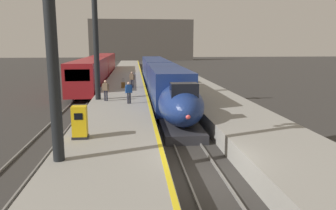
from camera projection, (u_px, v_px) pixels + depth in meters
ground_plane at (205, 179)px, 13.50m from camera, size 260.00×260.00×0.00m
platform_left at (124, 89)px, 37.17m from camera, size 4.80×110.00×1.05m
platform_right at (193, 88)px, 38.01m from camera, size 4.80×110.00×1.05m
platform_left_safety_stripe at (144, 84)px, 37.31m from camera, size 0.20×107.80×0.01m
rail_main_left at (152, 89)px, 40.28m from camera, size 0.08×110.00×0.12m
rail_main_right at (163, 89)px, 40.44m from camera, size 0.08×110.00×0.12m
rail_secondary_left at (85, 90)px, 39.45m from camera, size 0.08×110.00×0.12m
rail_secondary_right at (98, 90)px, 39.61m from camera, size 0.08×110.00×0.12m
highspeed_train_main at (161, 78)px, 35.22m from camera, size 2.92×37.33×3.60m
regional_train_adjacent at (98, 68)px, 47.58m from camera, size 2.85×36.60×3.80m
station_column_near at (51, 8)px, 11.70m from camera, size 4.00×0.68×9.51m
station_column_mid at (95, 28)px, 25.83m from camera, size 4.00×0.68×9.68m
passenger_near_edge at (132, 78)px, 33.94m from camera, size 0.55×0.31×1.69m
passenger_mid_platform at (129, 91)px, 24.80m from camera, size 0.54×0.33×1.69m
passenger_far_waiting at (106, 89)px, 25.99m from camera, size 0.56×0.29×1.69m
rolling_suitcase at (123, 85)px, 33.86m from camera, size 0.40×0.22×0.98m
ticket_machine_yellow at (80, 123)px, 15.63m from camera, size 0.76×0.62×1.60m
terminus_back_wall at (142, 40)px, 111.88m from camera, size 36.00×2.00×14.00m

